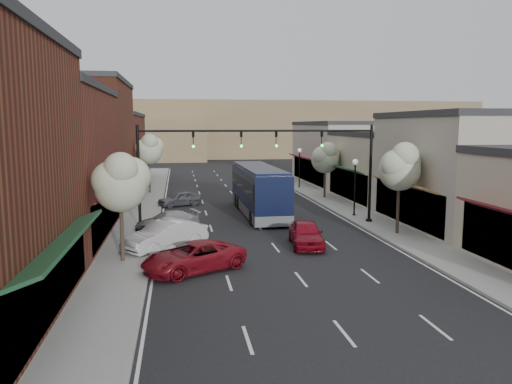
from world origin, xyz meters
name	(u,v)px	position (x,y,z in m)	size (l,w,h in m)	color
ground	(283,257)	(0.00, 0.00, 0.00)	(160.00, 160.00, 0.00)	black
sidewalk_left	(144,205)	(-8.40, 18.50, 0.07)	(2.80, 73.00, 0.15)	gray
sidewalk_right	(330,200)	(8.40, 18.50, 0.07)	(2.80, 73.00, 0.15)	gray
curb_left	(161,204)	(-7.00, 18.50, 0.07)	(0.25, 73.00, 0.17)	gray
curb_right	(315,201)	(7.00, 18.50, 0.07)	(0.25, 73.00, 0.17)	gray
bldg_left_midnear	(29,164)	(-14.23, 6.00, 4.66)	(10.14, 14.10, 9.40)	maroon
bldg_left_midfar	(75,143)	(-14.24, 20.00, 5.40)	(10.14, 14.10, 10.90)	brown
bldg_left_far	(103,149)	(-14.22, 36.00, 4.16)	(10.14, 18.10, 8.40)	maroon
bldg_right_midnear	(461,170)	(13.72, 6.00, 3.91)	(9.14, 12.10, 7.90)	#AAA091
bldg_right_midfar	(388,167)	(13.70, 18.00, 3.17)	(9.14, 12.10, 6.40)	#BBAD95
bldg_right_far	(340,153)	(13.71, 32.00, 3.66)	(9.14, 16.10, 7.40)	#AAA091
hill_far	(201,129)	(0.00, 90.00, 6.00)	(120.00, 30.00, 12.00)	#7A6647
hill_near	(77,140)	(-25.00, 78.00, 4.00)	(50.00, 20.00, 8.00)	#7A6647
signal_mast_right	(338,159)	(5.62, 8.00, 4.62)	(8.22, 0.46, 7.00)	black
signal_mast_left	(175,161)	(-5.62, 8.00, 4.62)	(8.22, 0.46, 7.00)	black
tree_right_near	(401,166)	(8.35, 3.94, 4.45)	(2.85, 2.65, 5.95)	#47382B
tree_right_far	(326,157)	(8.35, 19.94, 3.99)	(2.85, 2.65, 5.43)	#47382B
tree_left_near	(121,181)	(-8.25, -0.06, 4.22)	(2.85, 2.65, 5.69)	#47382B
tree_left_far	(149,149)	(-8.25, 25.94, 4.60)	(2.85, 2.65, 6.13)	#47382B
lamp_post_near	(355,178)	(7.80, 10.50, 3.01)	(0.44, 0.44, 4.44)	black
lamp_post_far	(299,161)	(7.80, 28.00, 3.01)	(0.44, 0.44, 4.44)	black
coach_bus	(259,189)	(0.80, 12.93, 1.96)	(2.87, 12.34, 3.76)	black
red_hatchback	(306,234)	(1.82, 2.07, 0.75)	(1.77, 4.40, 1.50)	maroon
parked_car_a	(193,257)	(-4.79, -1.94, 0.71)	(2.34, 5.08, 1.41)	maroon
parked_car_b	(166,235)	(-6.20, 2.56, 0.82)	(1.73, 4.97, 1.64)	silver
parked_car_c	(168,221)	(-6.20, 7.91, 0.63)	(1.75, 4.31, 1.25)	#9F9FA4
parked_car_d	(180,199)	(-5.36, 17.85, 0.64)	(1.52, 3.77, 1.28)	#56575D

